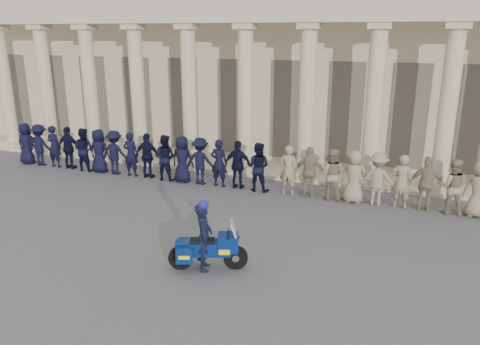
% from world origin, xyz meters
% --- Properties ---
extents(ground, '(90.00, 90.00, 0.00)m').
position_xyz_m(ground, '(0.00, 0.00, 0.00)').
color(ground, '#49494B').
rests_on(ground, ground).
extents(building, '(40.00, 12.50, 9.00)m').
position_xyz_m(building, '(-0.00, 14.74, 4.52)').
color(building, '#BFB08F').
rests_on(building, ground).
extents(officer_rank, '(19.98, 0.73, 1.92)m').
position_xyz_m(officer_rank, '(-2.04, 5.98, 0.96)').
color(officer_rank, black).
rests_on(officer_rank, ground).
extents(motorcycle, '(1.99, 1.17, 1.33)m').
position_xyz_m(motorcycle, '(0.69, -0.43, 0.57)').
color(motorcycle, black).
rests_on(motorcycle, ground).
extents(rider, '(0.64, 0.77, 1.91)m').
position_xyz_m(rider, '(0.59, -0.48, 0.95)').
color(rider, black).
rests_on(rider, ground).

